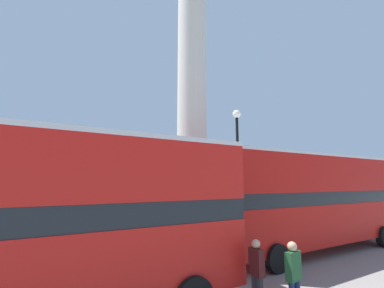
{
  "coord_description": "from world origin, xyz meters",
  "views": [
    {
      "loc": [
        -8.91,
        -13.35,
        3.16
      ],
      "look_at": [
        0.0,
        0.0,
        5.58
      ],
      "focal_mm": 24.0,
      "sensor_mm": 36.0,
      "label": 1
    }
  ],
  "objects_px": {
    "equestrian_statue": "(34,211)",
    "pedestrian_by_plinth": "(257,270)",
    "street_lamp": "(238,172)",
    "pedestrian_near_lamp": "(294,274)",
    "bus_b": "(310,197)",
    "monument_column": "(192,117)",
    "bus_a": "(7,220)"
  },
  "relations": [
    {
      "from": "equestrian_statue",
      "to": "pedestrian_by_plinth",
      "type": "distance_m",
      "value": 12.8
    },
    {
      "from": "street_lamp",
      "to": "pedestrian_by_plinth",
      "type": "relative_size",
      "value": 3.96
    },
    {
      "from": "equestrian_statue",
      "to": "pedestrian_near_lamp",
      "type": "bearing_deg",
      "value": -100.34
    },
    {
      "from": "pedestrian_near_lamp",
      "to": "equestrian_statue",
      "type": "bearing_deg",
      "value": 105.11
    },
    {
      "from": "bus_b",
      "to": "equestrian_statue",
      "type": "relative_size",
      "value": 1.83
    },
    {
      "from": "monument_column",
      "to": "pedestrian_near_lamp",
      "type": "xyz_separation_m",
      "value": [
        -3.23,
        -9.26,
        -6.38
      ]
    },
    {
      "from": "monument_column",
      "to": "street_lamp",
      "type": "xyz_separation_m",
      "value": [
        -0.1,
        -4.2,
        -3.67
      ]
    },
    {
      "from": "bus_b",
      "to": "street_lamp",
      "type": "xyz_separation_m",
      "value": [
        -2.89,
        1.86,
        1.22
      ]
    },
    {
      "from": "monument_column",
      "to": "bus_a",
      "type": "distance_m",
      "value": 12.21
    },
    {
      "from": "monument_column",
      "to": "pedestrian_by_plinth",
      "type": "bearing_deg",
      "value": -113.48
    },
    {
      "from": "bus_a",
      "to": "equestrian_statue",
      "type": "bearing_deg",
      "value": 88.26
    },
    {
      "from": "pedestrian_by_plinth",
      "to": "pedestrian_near_lamp",
      "type": "bearing_deg",
      "value": -136.98
    },
    {
      "from": "bus_b",
      "to": "street_lamp",
      "type": "relative_size",
      "value": 1.61
    },
    {
      "from": "monument_column",
      "to": "bus_a",
      "type": "height_order",
      "value": "monument_column"
    },
    {
      "from": "bus_a",
      "to": "street_lamp",
      "type": "bearing_deg",
      "value": 18.12
    },
    {
      "from": "equestrian_statue",
      "to": "street_lamp",
      "type": "relative_size",
      "value": 0.88
    },
    {
      "from": "equestrian_statue",
      "to": "bus_a",
      "type": "bearing_deg",
      "value": -126.76
    },
    {
      "from": "monument_column",
      "to": "equestrian_statue",
      "type": "bearing_deg",
      "value": 156.71
    },
    {
      "from": "street_lamp",
      "to": "bus_b",
      "type": "bearing_deg",
      "value": -32.74
    },
    {
      "from": "equestrian_statue",
      "to": "monument_column",
      "type": "bearing_deg",
      "value": -54.55
    },
    {
      "from": "equestrian_statue",
      "to": "pedestrian_by_plinth",
      "type": "xyz_separation_m",
      "value": [
        4.41,
        -12.0,
        -0.65
      ]
    },
    {
      "from": "bus_b",
      "to": "equestrian_statue",
      "type": "xyz_separation_m",
      "value": [
        -10.89,
        9.55,
        -0.85
      ]
    },
    {
      "from": "pedestrian_by_plinth",
      "to": "bus_a",
      "type": "bearing_deg",
      "value": 80.36
    },
    {
      "from": "bus_a",
      "to": "equestrian_statue",
      "type": "height_order",
      "value": "equestrian_statue"
    },
    {
      "from": "bus_a",
      "to": "pedestrian_near_lamp",
      "type": "height_order",
      "value": "bus_a"
    },
    {
      "from": "monument_column",
      "to": "street_lamp",
      "type": "height_order",
      "value": "monument_column"
    },
    {
      "from": "bus_b",
      "to": "monument_column",
      "type": "bearing_deg",
      "value": 118.95
    },
    {
      "from": "bus_b",
      "to": "pedestrian_by_plinth",
      "type": "distance_m",
      "value": 7.1
    },
    {
      "from": "bus_a",
      "to": "bus_b",
      "type": "bearing_deg",
      "value": 5.87
    },
    {
      "from": "pedestrian_near_lamp",
      "to": "pedestrian_by_plinth",
      "type": "height_order",
      "value": "pedestrian_near_lamp"
    },
    {
      "from": "monument_column",
      "to": "bus_a",
      "type": "bearing_deg",
      "value": -144.38
    },
    {
      "from": "pedestrian_near_lamp",
      "to": "pedestrian_by_plinth",
      "type": "bearing_deg",
      "value": 116.25
    }
  ]
}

